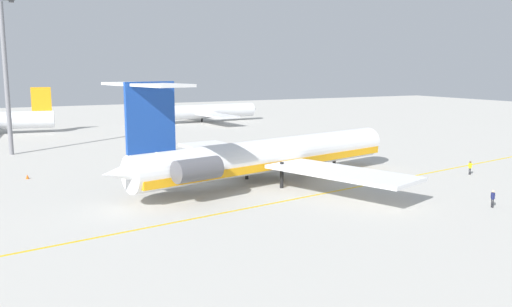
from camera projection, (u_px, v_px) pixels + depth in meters
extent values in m
plane|color=#B7B5AD|center=(360.00, 202.00, 53.08)|extent=(312.42, 312.42, 0.00)
cylinder|color=white|center=(271.00, 155.00, 61.90)|extent=(36.21, 12.17, 3.87)
cone|color=white|center=(368.00, 141.00, 73.47)|extent=(4.78, 4.55, 3.72)
cone|color=white|center=(130.00, 171.00, 50.26)|extent=(6.26, 4.51, 3.29)
cube|color=orange|center=(271.00, 162.00, 62.03)|extent=(35.44, 12.06, 0.85)
cube|color=white|center=(226.00, 150.00, 70.05)|extent=(8.08, 16.78, 0.39)
cube|color=white|center=(341.00, 172.00, 54.98)|extent=(11.06, 17.23, 0.39)
cylinder|color=#515156|center=(165.00, 161.00, 56.22)|extent=(5.23, 3.31, 2.25)
cube|color=white|center=(168.00, 162.00, 55.71)|extent=(3.11, 1.87, 0.46)
cylinder|color=#515156|center=(197.00, 169.00, 51.53)|extent=(5.23, 3.31, 2.25)
cube|color=white|center=(194.00, 168.00, 52.04)|extent=(3.11, 1.87, 0.46)
cube|color=#19429E|center=(151.00, 117.00, 51.01)|extent=(5.19, 1.59, 6.86)
cube|color=white|center=(130.00, 84.00, 52.58)|extent=(4.84, 6.33, 0.27)
cube|color=white|center=(162.00, 85.00, 47.90)|extent=(4.84, 6.33, 0.27)
cylinder|color=black|center=(334.00, 159.00, 69.25)|extent=(0.43, 0.43, 2.94)
cylinder|color=black|center=(247.00, 167.00, 63.74)|extent=(0.43, 0.43, 2.94)
cylinder|color=black|center=(282.00, 175.00, 59.07)|extent=(0.43, 0.43, 2.94)
cube|color=orange|center=(41.00, 99.00, 109.24)|extent=(3.90, 0.86, 4.86)
cylinder|color=silver|center=(202.00, 112.00, 130.65)|extent=(28.91, 5.69, 3.43)
cone|color=silver|center=(251.00, 109.00, 138.03)|extent=(3.06, 3.47, 3.26)
cube|color=silver|center=(188.00, 111.00, 137.68)|extent=(6.01, 13.47, 0.41)
cube|color=silver|center=(217.00, 116.00, 123.73)|extent=(6.01, 13.47, 0.41)
cube|color=black|center=(154.00, 97.00, 123.74)|extent=(3.76, 0.64, 4.68)
cylinder|color=black|center=(202.00, 118.00, 130.89)|extent=(0.41, 0.41, 2.31)
cylinder|color=black|center=(470.00, 171.00, 66.55)|extent=(0.10, 0.10, 0.83)
cylinder|color=black|center=(469.00, 171.00, 66.64)|extent=(0.10, 0.10, 0.83)
cylinder|color=yellow|center=(470.00, 166.00, 66.47)|extent=(0.28, 0.28, 0.66)
sphere|color=brown|center=(470.00, 162.00, 66.40)|extent=(0.26, 0.26, 0.26)
cylinder|color=yellow|center=(472.00, 166.00, 66.35)|extent=(0.08, 0.08, 0.56)
cylinder|color=yellow|center=(469.00, 165.00, 66.59)|extent=(0.08, 0.08, 0.56)
cylinder|color=black|center=(492.00, 203.00, 50.87)|extent=(0.10, 0.10, 0.83)
cylinder|color=black|center=(493.00, 204.00, 50.74)|extent=(0.10, 0.10, 0.83)
cylinder|color=#191E4C|center=(493.00, 196.00, 50.68)|extent=(0.28, 0.28, 0.66)
sphere|color=#DBB28E|center=(493.00, 191.00, 50.61)|extent=(0.26, 0.26, 0.26)
cylinder|color=#191E4C|center=(491.00, 195.00, 50.83)|extent=(0.08, 0.08, 0.56)
cylinder|color=#191E4C|center=(495.00, 196.00, 50.52)|extent=(0.08, 0.08, 0.56)
cylinder|color=black|center=(257.00, 148.00, 86.41)|extent=(0.10, 0.10, 0.81)
cylinder|color=black|center=(257.00, 148.00, 86.55)|extent=(0.10, 0.10, 0.81)
cylinder|color=gray|center=(257.00, 143.00, 86.37)|extent=(0.27, 0.27, 0.64)
sphere|color=#8C6647|center=(257.00, 141.00, 86.29)|extent=(0.25, 0.25, 0.25)
cylinder|color=gray|center=(257.00, 143.00, 86.19)|extent=(0.07, 0.07, 0.54)
cylinder|color=gray|center=(257.00, 143.00, 86.53)|extent=(0.07, 0.07, 0.54)
cylinder|color=black|center=(299.00, 145.00, 89.02)|extent=(0.10, 0.10, 0.81)
cylinder|color=black|center=(299.00, 145.00, 89.16)|extent=(0.10, 0.10, 0.81)
cylinder|color=orange|center=(299.00, 141.00, 88.97)|extent=(0.27, 0.27, 0.64)
sphere|color=brown|center=(299.00, 139.00, 88.90)|extent=(0.25, 0.25, 0.25)
cylinder|color=orange|center=(299.00, 141.00, 88.79)|extent=(0.07, 0.07, 0.54)
cylinder|color=orange|center=(299.00, 141.00, 89.15)|extent=(0.07, 0.07, 0.54)
cone|color=#EA590F|center=(27.00, 177.00, 64.09)|extent=(0.40, 0.40, 0.55)
cube|color=gold|center=(308.00, 196.00, 55.31)|extent=(102.26, 18.43, 0.01)
cylinder|color=slate|center=(6.00, 80.00, 80.33)|extent=(0.70, 0.70, 23.10)
cube|color=#2D2D30|center=(11.00, 1.00, 79.13)|extent=(0.70, 0.50, 0.44)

